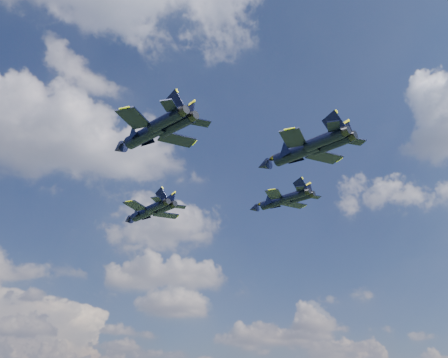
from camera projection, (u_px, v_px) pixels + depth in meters
jet_lead at (143, 213)px, 93.76m from camera, size 11.27×15.16×3.68m
jet_left at (143, 135)px, 71.89m from camera, size 13.21×17.11×4.22m
jet_right at (274, 202)px, 94.40m from camera, size 11.46×14.25×3.56m
jet_slot at (294, 153)px, 73.03m from camera, size 12.73×16.83×4.13m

